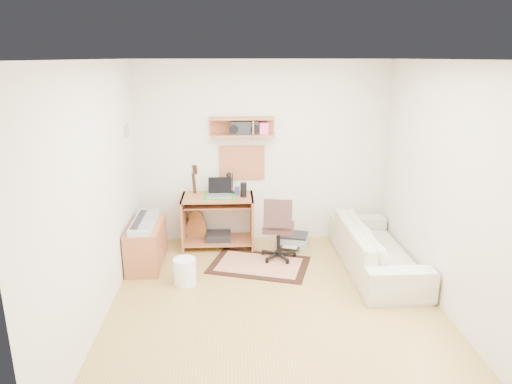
{
  "coord_description": "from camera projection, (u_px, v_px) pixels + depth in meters",
  "views": [
    {
      "loc": [
        -0.44,
        -4.5,
        2.62
      ],
      "look_at": [
        -0.15,
        1.05,
        1.0
      ],
      "focal_mm": 32.51,
      "sensor_mm": 36.0,
      "label": 1
    }
  ],
  "objects": [
    {
      "name": "ceiling",
      "position": [
        278.0,
        59.0,
        4.34
      ],
      "size": [
        3.6,
        4.0,
        0.01
      ],
      "primitive_type": "cube",
      "color": "white",
      "rests_on": "ground"
    },
    {
      "name": "speaker",
      "position": [
        244.0,
        190.0,
        6.42
      ],
      "size": [
        0.09,
        0.09,
        0.2
      ],
      "primitive_type": "cylinder",
      "color": "black",
      "rests_on": "desk"
    },
    {
      "name": "desk",
      "position": [
        218.0,
        221.0,
        6.59
      ],
      "size": [
        1.0,
        0.55,
        0.75
      ],
      "primitive_type": null,
      "color": "#A36039",
      "rests_on": "floor"
    },
    {
      "name": "desk_lamp",
      "position": [
        233.0,
        183.0,
        6.58
      ],
      "size": [
        0.11,
        0.11,
        0.32
      ],
      "primitive_type": null,
      "color": "black",
      "rests_on": "desk"
    },
    {
      "name": "cork_board",
      "position": [
        242.0,
        163.0,
        6.63
      ],
      "size": [
        0.64,
        0.03,
        0.49
      ],
      "primitive_type": "cube",
      "color": "#A68A53",
      "rests_on": "back_wall"
    },
    {
      "name": "guitar",
      "position": [
        196.0,
        205.0,
        6.64
      ],
      "size": [
        0.35,
        0.26,
        1.15
      ],
      "primitive_type": null,
      "rotation": [
        0.0,
        0.0,
        -0.25
      ],
      "color": "#9F6231",
      "rests_on": "floor"
    },
    {
      "name": "left_wall",
      "position": [
        96.0,
        195.0,
        4.62
      ],
      "size": [
        0.01,
        4.0,
        2.6
      ],
      "primitive_type": "cube",
      "color": "beige",
      "rests_on": "ground"
    },
    {
      "name": "wall_photo",
      "position": [
        127.0,
        130.0,
        5.94
      ],
      "size": [
        0.02,
        0.2,
        0.15
      ],
      "primitive_type": "cube",
      "color": "#4C8CBF",
      "rests_on": "left_wall"
    },
    {
      "name": "wall_shelf",
      "position": [
        242.0,
        127.0,
        6.38
      ],
      "size": [
        0.9,
        0.25,
        0.26
      ],
      "primitive_type": "cube",
      "color": "#A36039",
      "rests_on": "back_wall"
    },
    {
      "name": "floor",
      "position": [
        275.0,
        307.0,
        5.07
      ],
      "size": [
        3.6,
        4.0,
        0.01
      ],
      "primitive_type": "cube",
      "color": "#B08D49",
      "rests_on": "ground"
    },
    {
      "name": "cabinet",
      "position": [
        146.0,
        245.0,
        6.03
      ],
      "size": [
        0.4,
        0.9,
        0.55
      ],
      "primitive_type": "cube",
      "color": "#A36039",
      "rests_on": "floor"
    },
    {
      "name": "back_wall",
      "position": [
        263.0,
        153.0,
        6.63
      ],
      "size": [
        3.6,
        0.01,
        2.6
      ],
      "primitive_type": "cube",
      "color": "beige",
      "rests_on": "ground"
    },
    {
      "name": "rug",
      "position": [
        259.0,
        265.0,
        6.06
      ],
      "size": [
        1.43,
        1.16,
        0.02
      ],
      "primitive_type": "cube",
      "rotation": [
        0.0,
        0.0,
        -0.3
      ],
      "color": "beige",
      "rests_on": "floor"
    },
    {
      "name": "waste_basket",
      "position": [
        185.0,
        271.0,
        5.53
      ],
      "size": [
        0.31,
        0.31,
        0.32
      ],
      "primitive_type": "cylinder",
      "rotation": [
        0.0,
        0.0,
        0.18
      ],
      "color": "white",
      "rests_on": "floor"
    },
    {
      "name": "printer",
      "position": [
        292.0,
        240.0,
        6.69
      ],
      "size": [
        0.52,
        0.45,
        0.17
      ],
      "primitive_type": "cube",
      "rotation": [
        0.0,
        0.0,
        -0.28
      ],
      "color": "#A5A8AA",
      "rests_on": "floor"
    },
    {
      "name": "pencil_cup",
      "position": [
        237.0,
        190.0,
        6.58
      ],
      "size": [
        0.07,
        0.07,
        0.1
      ],
      "primitive_type": "cylinder",
      "color": "#313F93",
      "rests_on": "desk"
    },
    {
      "name": "task_chair",
      "position": [
        279.0,
        227.0,
        6.15
      ],
      "size": [
        0.53,
        0.53,
        0.9
      ],
      "primitive_type": null,
      "rotation": [
        0.0,
        0.0,
        -0.17
      ],
      "color": "#392521",
      "rests_on": "floor"
    },
    {
      "name": "boombox",
      "position": [
        244.0,
        128.0,
        6.38
      ],
      "size": [
        0.39,
        0.18,
        0.2
      ],
      "primitive_type": "cube",
      "color": "black",
      "rests_on": "wall_shelf"
    },
    {
      "name": "music_keyboard",
      "position": [
        144.0,
        222.0,
        5.94
      ],
      "size": [
        0.26,
        0.85,
        0.07
      ],
      "primitive_type": "cube",
      "color": "#B2B5BA",
      "rests_on": "cabinet"
    },
    {
      "name": "sofa",
      "position": [
        377.0,
        240.0,
        5.87
      ],
      "size": [
        0.58,
        1.99,
        0.78
      ],
      "primitive_type": "imported",
      "rotation": [
        0.0,
        0.0,
        1.57
      ],
      "color": "beige",
      "rests_on": "floor"
    },
    {
      "name": "laptop",
      "position": [
        220.0,
        188.0,
        6.43
      ],
      "size": [
        0.34,
        0.34,
        0.25
      ],
      "primitive_type": null,
      "rotation": [
        0.0,
        0.0,
        -0.04
      ],
      "color": "silver",
      "rests_on": "desk"
    },
    {
      "name": "right_wall",
      "position": [
        449.0,
        190.0,
        4.8
      ],
      "size": [
        0.01,
        4.0,
        2.6
      ],
      "primitive_type": "cube",
      "color": "beige",
      "rests_on": "ground"
    }
  ]
}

